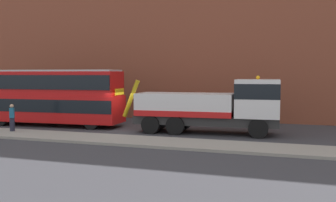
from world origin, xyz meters
TOP-DOWN VIEW (x-y plane):
  - ground_plane at (0.00, 0.00)m, footprint 120.00×120.00m
  - near_kerb at (0.00, -4.20)m, footprint 60.00×2.80m
  - building_facade at (0.00, 7.20)m, footprint 60.00×1.50m
  - recovery_tow_truck at (5.81, 0.19)m, footprint 10.21×3.15m
  - double_decker_bus at (-6.32, 0.17)m, footprint 11.15×3.17m
  - pedestrian_onlooker at (-6.29, -3.73)m, footprint 0.43×0.48m

SIDE VIEW (x-z plane):
  - ground_plane at x=0.00m, z-range 0.00..0.00m
  - near_kerb at x=0.00m, z-range 0.00..0.15m
  - pedestrian_onlooker at x=-6.29m, z-range 0.13..1.84m
  - recovery_tow_truck at x=5.81m, z-range -0.08..3.59m
  - double_decker_bus at x=-6.32m, z-range 0.20..4.26m
  - building_facade at x=0.00m, z-range 0.07..16.07m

